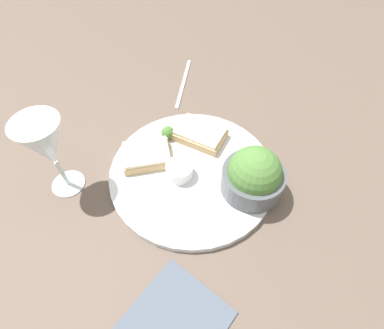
{
  "coord_description": "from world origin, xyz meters",
  "views": [
    {
      "loc": [
        0.07,
        -0.34,
        0.49
      ],
      "look_at": [
        0.0,
        0.0,
        0.03
      ],
      "focal_mm": 28.0,
      "sensor_mm": 36.0,
      "label": 1
    }
  ],
  "objects_px": {
    "cheese_toast_near": "(203,134)",
    "sauce_ramekin": "(179,170)",
    "salad_bowl": "(253,176)",
    "fork": "(183,82)",
    "napkin": "(171,326)",
    "cheese_toast_far": "(147,155)",
    "wine_glass": "(46,146)"
  },
  "relations": [
    {
      "from": "sauce_ramekin",
      "to": "wine_glass",
      "type": "xyz_separation_m",
      "value": [
        -0.21,
        -0.05,
        0.08
      ]
    },
    {
      "from": "salad_bowl",
      "to": "fork",
      "type": "xyz_separation_m",
      "value": [
        -0.19,
        0.3,
        -0.05
      ]
    },
    {
      "from": "cheese_toast_near",
      "to": "napkin",
      "type": "height_order",
      "value": "cheese_toast_near"
    },
    {
      "from": "cheese_toast_far",
      "to": "fork",
      "type": "xyz_separation_m",
      "value": [
        0.02,
        0.27,
        -0.02
      ]
    },
    {
      "from": "sauce_ramekin",
      "to": "cheese_toast_far",
      "type": "height_order",
      "value": "sauce_ramekin"
    },
    {
      "from": "cheese_toast_far",
      "to": "wine_glass",
      "type": "relative_size",
      "value": 0.68
    },
    {
      "from": "napkin",
      "to": "fork",
      "type": "xyz_separation_m",
      "value": [
        -0.1,
        0.56,
        0.0
      ]
    },
    {
      "from": "sauce_ramekin",
      "to": "cheese_toast_far",
      "type": "distance_m",
      "value": 0.08
    },
    {
      "from": "salad_bowl",
      "to": "cheese_toast_near",
      "type": "relative_size",
      "value": 0.97
    },
    {
      "from": "fork",
      "to": "cheese_toast_far",
      "type": "bearing_deg",
      "value": -93.22
    },
    {
      "from": "cheese_toast_far",
      "to": "cheese_toast_near",
      "type": "bearing_deg",
      "value": 38.09
    },
    {
      "from": "salad_bowl",
      "to": "napkin",
      "type": "distance_m",
      "value": 0.28
    },
    {
      "from": "salad_bowl",
      "to": "cheese_toast_near",
      "type": "xyz_separation_m",
      "value": [
        -0.11,
        0.11,
        -0.03
      ]
    },
    {
      "from": "wine_glass",
      "to": "salad_bowl",
      "type": "bearing_deg",
      "value": 8.47
    },
    {
      "from": "sauce_ramekin",
      "to": "fork",
      "type": "distance_m",
      "value": 0.31
    },
    {
      "from": "salad_bowl",
      "to": "napkin",
      "type": "xyz_separation_m",
      "value": [
        -0.09,
        -0.26,
        -0.05
      ]
    },
    {
      "from": "cheese_toast_far",
      "to": "wine_glass",
      "type": "xyz_separation_m",
      "value": [
        -0.14,
        -0.08,
        0.09
      ]
    },
    {
      "from": "wine_glass",
      "to": "cheese_toast_near",
      "type": "bearing_deg",
      "value": 33.6
    },
    {
      "from": "cheese_toast_far",
      "to": "wine_glass",
      "type": "distance_m",
      "value": 0.18
    },
    {
      "from": "wine_glass",
      "to": "fork",
      "type": "height_order",
      "value": "wine_glass"
    },
    {
      "from": "cheese_toast_near",
      "to": "sauce_ramekin",
      "type": "bearing_deg",
      "value": -104.38
    },
    {
      "from": "cheese_toast_near",
      "to": "napkin",
      "type": "bearing_deg",
      "value": -87.02
    },
    {
      "from": "cheese_toast_near",
      "to": "fork",
      "type": "height_order",
      "value": "cheese_toast_near"
    },
    {
      "from": "cheese_toast_far",
      "to": "napkin",
      "type": "height_order",
      "value": "cheese_toast_far"
    },
    {
      "from": "napkin",
      "to": "cheese_toast_far",
      "type": "bearing_deg",
      "value": 112.64
    },
    {
      "from": "salad_bowl",
      "to": "cheese_toast_far",
      "type": "relative_size",
      "value": 1.0
    },
    {
      "from": "salad_bowl",
      "to": "cheese_toast_near",
      "type": "distance_m",
      "value": 0.16
    },
    {
      "from": "fork",
      "to": "wine_glass",
      "type": "bearing_deg",
      "value": -113.56
    },
    {
      "from": "cheese_toast_near",
      "to": "cheese_toast_far",
      "type": "relative_size",
      "value": 1.03
    },
    {
      "from": "cheese_toast_near",
      "to": "fork",
      "type": "xyz_separation_m",
      "value": [
        -0.08,
        0.19,
        -0.02
      ]
    },
    {
      "from": "sauce_ramekin",
      "to": "wine_glass",
      "type": "height_order",
      "value": "wine_glass"
    },
    {
      "from": "cheese_toast_far",
      "to": "napkin",
      "type": "relative_size",
      "value": 0.59
    }
  ]
}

